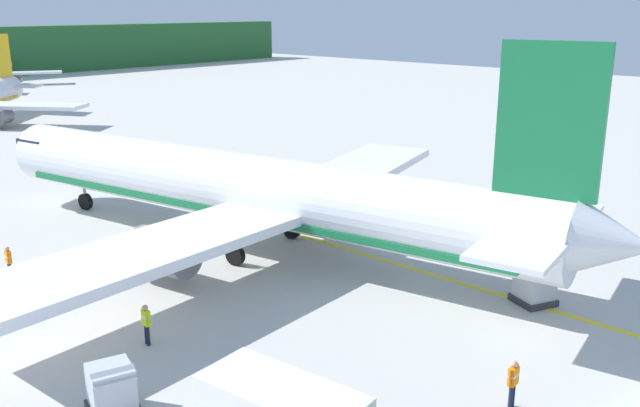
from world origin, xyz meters
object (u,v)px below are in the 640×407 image
Objects in this scene: airliner_foreground at (251,190)px; cargo_container_near at (535,285)px; cargo_container_mid at (112,390)px; crew_loader_right at (513,380)px; crew_marshaller at (146,321)px; crew_supervisor at (8,260)px.

airliner_foreground reaches higher than cargo_container_near.
cargo_container_near is at bearing -76.53° from airliner_foreground.
cargo_container_mid is (-18.01, 6.40, -0.03)m from cargo_container_near.
cargo_container_mid reaches higher than crew_loader_right.
crew_loader_right is at bearing -66.38° from crew_marshaller.
crew_supervisor is (-14.98, 20.84, 0.11)m from cargo_container_near.
crew_loader_right is (-8.68, -3.36, 0.16)m from cargo_container_near.
airliner_foreground is 23.34× the size of crew_loader_right.
crew_supervisor is at bearing 78.16° from cargo_container_mid.
cargo_container_near reaches higher than cargo_container_mid.
airliner_foreground is 12.32m from crew_marshaller.
airliner_foreground is at bearing -26.19° from crew_supervisor.
cargo_container_mid is (-14.35, -8.87, -2.52)m from airliner_foreground.
airliner_foreground is at bearing 103.47° from cargo_container_near.
crew_supervisor is (-0.58, 11.12, -0.03)m from crew_marshaller.
airliner_foreground reaches higher than cargo_container_mid.
airliner_foreground reaches higher than crew_marshaller.
airliner_foreground is at bearing 74.92° from crew_loader_right.
crew_marshaller is at bearing 145.97° from cargo_container_near.
crew_supervisor is (-11.32, 5.57, -2.38)m from airliner_foreground.
cargo_container_near reaches higher than crew_marshaller.
airliner_foreground is 20.62× the size of cargo_container_mid.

